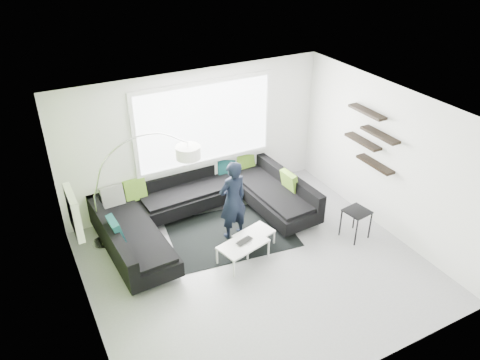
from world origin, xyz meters
name	(u,v)px	position (x,y,z in m)	size (l,w,h in m)	color
ground	(256,266)	(0.00, 0.00, 0.00)	(5.50, 5.50, 0.00)	gray
room_shell	(254,169)	(0.04, 0.21, 1.81)	(5.54, 5.04, 2.82)	white
sectional_sofa	(206,211)	(-0.28, 1.45, 0.37)	(3.99, 2.60, 0.83)	black
rug	(231,233)	(0.04, 1.04, 0.01)	(2.28, 1.66, 0.01)	black
coffee_table	(249,245)	(0.06, 0.36, 0.18)	(1.11, 0.64, 0.36)	white
arc_lamp	(94,196)	(-2.20, 1.85, 1.04)	(1.96, 0.86, 2.09)	white
side_table	(355,224)	(2.05, -0.13, 0.29)	(0.42, 0.42, 0.58)	black
person	(233,200)	(0.05, 0.97, 0.79)	(0.62, 0.45, 1.57)	black
laptop	(246,242)	(-0.07, 0.23, 0.38)	(0.37, 0.30, 0.03)	black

